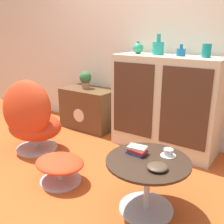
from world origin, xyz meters
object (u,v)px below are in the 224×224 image
ottoman (60,166)px  coffee_table (147,178)px  vase_rightmost (207,51)px  vase_inner_right (181,52)px  book_stack (137,150)px  sideboard (166,104)px  tv_console (89,108)px  potted_plant (85,79)px  vase_leftmost (138,48)px  vase_inner_left (158,48)px  egg_chair (31,119)px  bowl (157,167)px  teacup (168,153)px

ottoman → coffee_table: size_ratio=0.75×
vase_rightmost → vase_inner_right: bearing=180.0°
vase_inner_right → book_stack: (0.11, -1.07, -0.64)m
sideboard → vase_rightmost: (0.38, 0.00, 0.59)m
tv_console → vase_inner_right: vase_inner_right is taller
potted_plant → book_stack: (1.41, -1.10, -0.23)m
vase_leftmost → vase_inner_left: (0.24, 0.00, 0.01)m
egg_chair → bowl: (1.62, -0.27, 0.05)m
vase_leftmost → potted_plant: vase_leftmost is taller
potted_plant → vase_inner_right: bearing=-0.9°
potted_plant → bowl: (1.64, -1.22, -0.24)m
vase_rightmost → egg_chair: bearing=-148.8°
tv_console → teacup: bearing=-32.4°
vase_leftmost → teacup: size_ratio=1.19×
sideboard → ottoman: size_ratio=2.52×
vase_inner_right → vase_rightmost: 0.25m
vase_leftmost → potted_plant: bearing=178.5°
vase_leftmost → bowl: bearing=-55.0°
book_stack → vase_rightmost: bearing=82.6°
ottoman → book_stack: size_ratio=2.98×
vase_leftmost → vase_inner_right: (0.50, 0.00, -0.02)m
sideboard → vase_rightmost: 0.70m
sideboard → egg_chair: bearing=-141.4°
coffee_table → bowl: bearing=-36.8°
ottoman → vase_inner_left: 1.58m
coffee_table → vase_rightmost: size_ratio=4.70×
book_stack → vase_inner_right: bearing=96.0°
vase_rightmost → coffee_table: bearing=-91.3°
sideboard → vase_inner_right: vase_inner_right is taller
vase_rightmost → teacup: vase_rightmost is taller
teacup → bowl: bearing=-85.3°
sideboard → tv_console: bearing=178.7°
book_stack → ottoman: bearing=-169.6°
coffee_table → vase_rightmost: 1.39m
egg_chair → vase_inner_left: size_ratio=3.88×
book_stack → sideboard: bearing=102.5°
tv_console → ottoman: size_ratio=1.59×
sideboard → vase_leftmost: 0.69m
sideboard → potted_plant: sideboard is taller
tv_console → bowl: 2.00m
coffee_table → book_stack: (-0.11, 0.04, 0.18)m
vase_inner_right → potted_plant: size_ratio=0.52×
ottoman → vase_leftmost: bearing=85.9°
egg_chair → vase_leftmost: (0.78, 0.93, 0.72)m
potted_plant → vase_inner_left: bearing=-1.2°
teacup → book_stack: (-0.21, -0.10, 0.01)m
vase_leftmost → vase_rightmost: bearing=0.0°
vase_inner_right → potted_plant: bearing=179.1°
vase_leftmost → vase_inner_left: vase_inner_left is taller
coffee_table → vase_inner_left: size_ratio=2.83×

